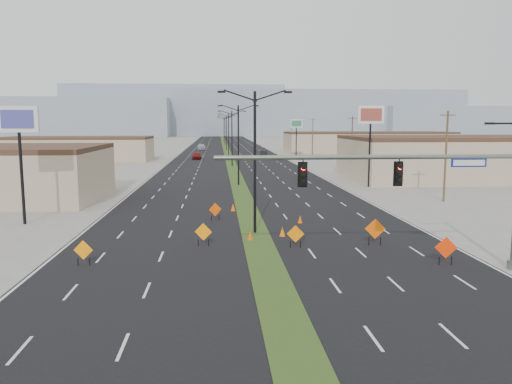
{
  "coord_description": "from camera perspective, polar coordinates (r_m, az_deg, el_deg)",
  "views": [
    {
      "loc": [
        -2.6,
        -22.92,
        7.82
      ],
      "look_at": [
        -0.05,
        10.35,
        3.2
      ],
      "focal_mm": 35.0,
      "sensor_mm": 36.0,
      "label": 1
    }
  ],
  "objects": [
    {
      "name": "ground",
      "position": [
        24.36,
        2.01,
        -10.85
      ],
      "size": [
        600.0,
        600.0,
        0.0
      ],
      "primitive_type": "plane",
      "color": "gray",
      "rests_on": "ground"
    },
    {
      "name": "pole_sign_west",
      "position": [
        42.33,
        -25.49,
        6.56
      ],
      "size": [
        2.98,
        0.51,
        9.11
      ],
      "rotation": [
        0.0,
        0.0,
        0.04
      ],
      "color": "black",
      "rests_on": "ground"
    },
    {
      "name": "road_surface",
      "position": [
        123.2,
        -3.18,
        4.23
      ],
      "size": [
        25.0,
        400.0,
        0.02
      ],
      "primitive_type": "cube",
      "color": "black",
      "rests_on": "ground"
    },
    {
      "name": "utility_pole_2",
      "position": [
        120.11,
        6.5,
        6.33
      ],
      "size": [
        1.6,
        0.2,
        9.0
      ],
      "color": "#4C3823",
      "rests_on": "ground"
    },
    {
      "name": "cone_0",
      "position": [
        33.56,
        -0.67,
        -5.02
      ],
      "size": [
        0.48,
        0.48,
        0.65
      ],
      "primitive_type": "cone",
      "rotation": [
        0.0,
        0.0,
        -0.24
      ],
      "color": "#D55404",
      "rests_on": "ground"
    },
    {
      "name": "mesa_backdrop",
      "position": [
        344.11,
        -9.07,
        9.15
      ],
      "size": [
        140.0,
        50.0,
        32.0
      ],
      "primitive_type": "cube",
      "color": "#8A96AB",
      "rests_on": "ground"
    },
    {
      "name": "utility_pole_0",
      "position": [
        53.08,
        20.87,
        3.97
      ],
      "size": [
        1.6,
        0.2,
        9.0
      ],
      "color": "#4C3823",
      "rests_on": "ground"
    },
    {
      "name": "mesa_west",
      "position": [
        324.89,
        -25.82,
        7.67
      ],
      "size": [
        180.0,
        50.0,
        22.0
      ],
      "primitive_type": "cube",
      "color": "#8A96AB",
      "rests_on": "ground"
    },
    {
      "name": "car_left",
      "position": [
        109.6,
        -6.79,
        4.13
      ],
      "size": [
        1.88,
        4.48,
        1.52
      ],
      "primitive_type": "imported",
      "rotation": [
        0.0,
        0.0,
        -0.02
      ],
      "color": "maroon",
      "rests_on": "ground"
    },
    {
      "name": "streetlight_6",
      "position": [
        202.95,
        -3.68,
        7.19
      ],
      "size": [
        5.15,
        0.24,
        10.02
      ],
      "color": "black",
      "rests_on": "ground"
    },
    {
      "name": "streetlight_2",
      "position": [
        90.99,
        -2.77,
        6.36
      ],
      "size": [
        5.15,
        0.24,
        10.02
      ],
      "color": "black",
      "rests_on": "ground"
    },
    {
      "name": "construction_sign_4",
      "position": [
        29.59,
        20.89,
        -6.06
      ],
      "size": [
        1.21,
        0.24,
        1.62
      ],
      "rotation": [
        0.0,
        0.0,
        -0.17
      ],
      "color": "#ED3004",
      "rests_on": "ground"
    },
    {
      "name": "car_far",
      "position": [
        148.48,
        -6.25,
        5.13
      ],
      "size": [
        2.45,
        5.68,
        1.63
      ],
      "primitive_type": "imported",
      "rotation": [
        0.0,
        0.0,
        0.03
      ],
      "color": "#AFB5B9",
      "rests_on": "ground"
    },
    {
      "name": "cone_1",
      "position": [
        34.8,
        3.03,
        -4.54
      ],
      "size": [
        0.53,
        0.53,
        0.69
      ],
      "primitive_type": "cone",
      "rotation": [
        0.0,
        0.0,
        -0.36
      ],
      "color": "#FF6805",
      "rests_on": "ground"
    },
    {
      "name": "utility_pole_1",
      "position": [
        86.0,
        10.9,
        5.65
      ],
      "size": [
        1.6,
        0.2,
        9.0
      ],
      "color": "#4C3823",
      "rests_on": "ground"
    },
    {
      "name": "pole_sign_east_far",
      "position": [
        113.47,
        4.64,
        7.46
      ],
      "size": [
        2.85,
        0.62,
        8.68
      ],
      "rotation": [
        0.0,
        0.0,
        0.09
      ],
      "color": "black",
      "rests_on": "ground"
    },
    {
      "name": "streetlight_3",
      "position": [
        118.97,
        -3.16,
        6.71
      ],
      "size": [
        5.15,
        0.24,
        10.02
      ],
      "color": "black",
      "rests_on": "ground"
    },
    {
      "name": "construction_sign_2",
      "position": [
        40.45,
        -4.69,
        -2.09
      ],
      "size": [
        1.0,
        0.45,
        1.43
      ],
      "rotation": [
        0.0,
        0.0,
        0.4
      ],
      "color": "#EC4B04",
      "rests_on": "ground"
    },
    {
      "name": "construction_sign_1",
      "position": [
        32.08,
        -6.04,
        -4.65
      ],
      "size": [
        1.1,
        0.33,
        1.51
      ],
      "rotation": [
        0.0,
        0.0,
        -0.26
      ],
      "color": "orange",
      "rests_on": "ground"
    },
    {
      "name": "building_se_near",
      "position": [
        77.32,
        23.92,
        3.45
      ],
      "size": [
        36.0,
        18.0,
        5.5
      ],
      "primitive_type": "cube",
      "color": "tan",
      "rests_on": "ground"
    },
    {
      "name": "mesa_east",
      "position": [
        362.3,
        26.1,
        7.27
      ],
      "size": [
        160.0,
        50.0,
        18.0
      ],
      "primitive_type": "cube",
      "color": "#8A96AB",
      "rests_on": "ground"
    },
    {
      "name": "streetlight_5",
      "position": [
        174.96,
        -3.56,
        7.08
      ],
      "size": [
        5.15,
        0.24,
        10.02
      ],
      "color": "black",
      "rests_on": "ground"
    },
    {
      "name": "streetlight_1",
      "position": [
        63.02,
        -2.03,
        5.69
      ],
      "size": [
        5.15,
        0.24,
        10.02
      ],
      "color": "black",
      "rests_on": "ground"
    },
    {
      "name": "car_mid",
      "position": [
        118.06,
        0.86,
        4.42
      ],
      "size": [
        1.66,
        4.3,
        1.4
      ],
      "primitive_type": "imported",
      "rotation": [
        0.0,
        0.0,
        -0.04
      ],
      "color": "black",
      "rests_on": "ground"
    },
    {
      "name": "cone_3",
      "position": [
        44.66,
        -2.64,
        -1.76
      ],
      "size": [
        0.53,
        0.53,
        0.69
      ],
      "primitive_type": "cone",
      "rotation": [
        0.0,
        0.0,
        -0.36
      ],
      "color": "#FF5605",
      "rests_on": "ground"
    },
    {
      "name": "cone_2",
      "position": [
        39.42,
        5.06,
        -3.12
      ],
      "size": [
        0.48,
        0.48,
        0.64
      ],
      "primitive_type": "cone",
      "rotation": [
        0.0,
        0.0,
        -0.3
      ],
      "color": "#DF5104",
      "rests_on": "ground"
    },
    {
      "name": "streetlight_0",
      "position": [
        35.1,
        -0.13,
        3.96
      ],
      "size": [
        5.15,
        0.24,
        10.02
      ],
      "color": "black",
      "rests_on": "ground"
    },
    {
      "name": "building_se_far",
      "position": [
        139.08,
        12.65,
        5.5
      ],
      "size": [
        44.0,
        16.0,
        5.0
      ],
      "primitive_type": "cube",
      "color": "tan",
      "rests_on": "ground"
    },
    {
      "name": "utility_pole_3",
      "position": [
        154.61,
        4.04,
        6.7
      ],
      "size": [
        1.6,
        0.2,
        9.0
      ],
      "color": "#4C3823",
      "rests_on": "ground"
    },
    {
      "name": "median_strip",
      "position": [
        123.2,
        -3.18,
        4.23
      ],
      "size": [
        2.0,
        400.0,
        0.04
      ],
      "primitive_type": "cube",
      "color": "#364D1B",
      "rests_on": "ground"
    },
    {
      "name": "mesa_center",
      "position": [
        325.78,
        3.16,
        8.96
      ],
      "size": [
        220.0,
        50.0,
        28.0
      ],
      "primitive_type": "cube",
      "color": "#8A96AB",
      "rests_on": "ground"
    },
    {
      "name": "building_sw_far",
      "position": [
        111.99,
        -19.67,
        4.57
      ],
      "size": [
        30.0,
        14.0,
        4.5
      ],
      "primitive_type": "cube",
      "color": "tan",
      "rests_on": "ground"
    },
    {
      "name": "construction_sign_3",
      "position": [
        31.55,
        4.54,
        -4.9
      ],
      "size": [
        1.09,
        0.23,
        1.46
      ],
      "rotation": [
        0.0,
        0.0,
        -0.18
      ],
      "color": "orange",
      "rests_on": "ground"
    },
    {
      "name": "construction_sign_5",
      "position": [
        32.98,
        13.46,
        -4.22
      ],
      "size": [
        1.3,
        0.27,
        1.75
      ],
      "rotation": [
        0.0,
        0.0,
        -0.18
      ],
      "color": "#E35404",
      "rests_on": "ground"
    },
    {
      "name": "construction_sign_0",
      "position": [
        29.19,
        -19.13,
        -6.4
      ],
      "size": [
        1.08,
        0.18,
        1.44
      ],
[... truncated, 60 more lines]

